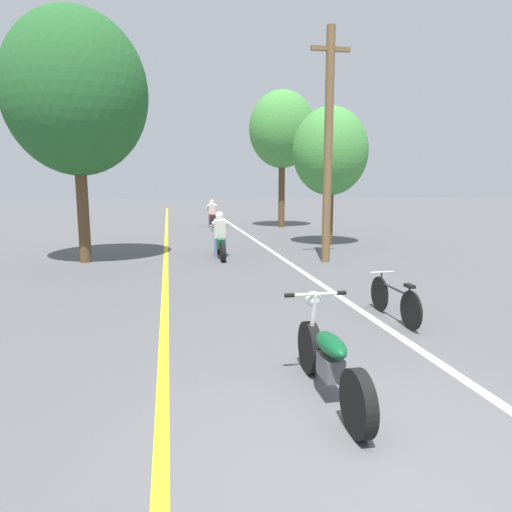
{
  "coord_description": "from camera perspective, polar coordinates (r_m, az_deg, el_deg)",
  "views": [
    {
      "loc": [
        -1.58,
        -3.15,
        2.28
      ],
      "look_at": [
        0.01,
        5.14,
        0.9
      ],
      "focal_mm": 32.0,
      "sensor_mm": 36.0,
      "label": 1
    }
  ],
  "objects": [
    {
      "name": "utility_pole",
      "position": [
        13.15,
        9.02,
        13.57
      ],
      "size": [
        1.1,
        0.24,
        6.4
      ],
      "color": "brown",
      "rests_on": "ground"
    },
    {
      "name": "lane_stripe_edge",
      "position": [
        16.79,
        0.68,
        1.48
      ],
      "size": [
        0.14,
        48.0,
        0.01
      ],
      "primitive_type": "cube",
      "color": "white",
      "rests_on": "ground"
    },
    {
      "name": "roadside_tree_right_far",
      "position": [
        23.3,
        3.29,
        15.47
      ],
      "size": [
        3.27,
        2.94,
        6.71
      ],
      "color": "#513A23",
      "rests_on": "ground"
    },
    {
      "name": "roadside_tree_right_near",
      "position": [
        16.79,
        9.27,
        12.73
      ],
      "size": [
        2.7,
        2.43,
        4.91
      ],
      "color": "#513A23",
      "rests_on": "ground"
    },
    {
      "name": "motorcycle_rider_far",
      "position": [
        23.46,
        -5.5,
        4.92
      ],
      "size": [
        0.5,
        2.13,
        1.38
      ],
      "color": "black",
      "rests_on": "ground"
    },
    {
      "name": "bicycle_parked",
      "position": [
        7.94,
        16.92,
        -5.28
      ],
      "size": [
        0.44,
        1.7,
        0.73
      ],
      "color": "black",
      "rests_on": "ground"
    },
    {
      "name": "motorcycle_foreground",
      "position": [
        4.99,
        9.15,
        -12.77
      ],
      "size": [
        0.73,
        2.06,
        1.04
      ],
      "color": "black",
      "rests_on": "ground"
    },
    {
      "name": "ground_plane",
      "position": [
        4.2,
        14.41,
        -23.92
      ],
      "size": [
        120.0,
        120.0,
        0.0
      ],
      "primitive_type": "plane",
      "color": "#515154"
    },
    {
      "name": "lane_stripe_center",
      "position": [
        16.46,
        -11.17,
        1.15
      ],
      "size": [
        0.14,
        48.0,
        0.01
      ],
      "primitive_type": "cube",
      "color": "yellow",
      "rests_on": "ground"
    },
    {
      "name": "roadside_tree_left",
      "position": [
        13.99,
        -21.59,
        18.35
      ],
      "size": [
        3.84,
        3.46,
        6.87
      ],
      "color": "#513A23",
      "rests_on": "ground"
    },
    {
      "name": "motorcycle_rider_lead",
      "position": [
        13.82,
        -4.55,
        1.98
      ],
      "size": [
        0.5,
        2.08,
        1.4
      ],
      "color": "black",
      "rests_on": "ground"
    }
  ]
}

